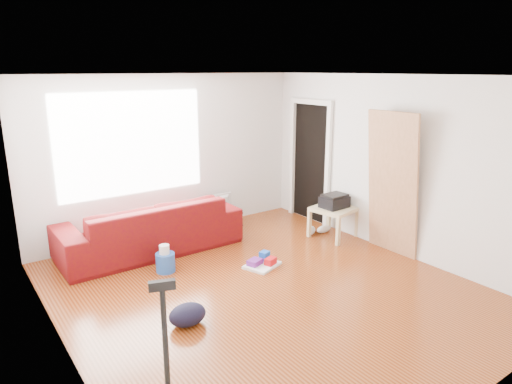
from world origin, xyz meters
TOP-DOWN VIEW (x-y plane):
  - room at (0.07, 0.15)m, footprint 4.51×5.01m
  - sofa at (-0.62, 1.95)m, footprint 2.57×1.00m
  - tv_stand at (0.71, 2.22)m, footprint 0.69×0.41m
  - tv at (0.71, 2.22)m, footprint 0.53×0.07m
  - side_table at (1.95, 0.81)m, footprint 0.69×0.69m
  - printer at (1.95, 0.81)m, footprint 0.42×0.32m
  - bucket at (-0.75, 1.17)m, footprint 0.32×0.32m
  - toilet_paper at (-0.76, 1.16)m, footprint 0.13×0.13m
  - cleaning_tray at (0.38, 0.56)m, footprint 0.53×0.48m
  - backpack at (-1.11, -0.15)m, footprint 0.42×0.34m
  - sneakers at (1.85, 1.06)m, footprint 0.51×0.27m
  - door_panel at (2.13, -0.11)m, footprint 0.25×0.81m

SIDE VIEW (x-z plane):
  - sofa at x=-0.62m, z-range -0.37..0.37m
  - bucket at x=-0.75m, z-range -0.13..0.13m
  - backpack at x=-1.11m, z-range -0.11..0.11m
  - door_panel at x=2.13m, z-range -1.01..1.01m
  - cleaning_tray at x=0.38m, z-range -0.03..0.13m
  - sneakers at x=1.85m, z-range 0.00..0.12m
  - tv_stand at x=0.71m, z-range 0.01..0.26m
  - toilet_paper at x=-0.76m, z-range 0.13..0.25m
  - side_table at x=1.95m, z-range 0.16..0.65m
  - tv at x=0.71m, z-range 0.26..0.56m
  - printer at x=1.95m, z-range 0.48..0.69m
  - room at x=0.07m, z-range 0.00..2.51m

